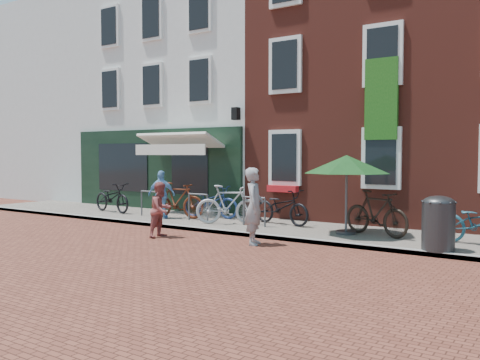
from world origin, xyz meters
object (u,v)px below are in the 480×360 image
Objects in this scene: cafe_person at (162,194)px; bicycle_4 at (282,207)px; woman at (254,206)px; bicycle_5 at (376,213)px; bicycle_3 at (228,205)px; bicycle_0 at (112,198)px; litter_bin at (438,220)px; parasol at (347,161)px; boy at (161,210)px; bicycle_1 at (177,200)px; bicycle_2 at (211,202)px; bicycle_6 at (480,223)px.

cafe_person is 3.89m from bicycle_4.
woman is 0.96× the size of bicycle_5.
bicycle_3 and bicycle_5 have the same top height.
bicycle_3 is at bearing 113.76° from bicycle_5.
bicycle_0 is at bearing 49.58° from woman.
litter_bin is 0.55× the size of parasol.
boy is at bearing 112.91° from cafe_person.
litter_bin is 4.89m from bicycle_4.
cafe_person reaches higher than bicycle_1.
cafe_person reaches higher than bicycle_2.
litter_bin is 2.91m from parasol.
litter_bin reaches higher than bicycle_0.
bicycle_3 is 6.58m from bicycle_6.
bicycle_1 reaches higher than bicycle_2.
cafe_person is at bearing 112.85° from bicycle_5.
parasol is at bearing 157.77° from litter_bin.
boy is at bearing 140.76° from bicycle_3.
bicycle_3 is at bearing 131.81° from bicycle_4.
cafe_person is at bearing -87.67° from bicycle_0.
bicycle_3 is (2.11, -0.22, 0.00)m from bicycle_1.
parasol is 1.58× the size of boy.
bicycle_2 is (-7.24, 1.68, -0.13)m from litter_bin.
bicycle_5 reaches higher than bicycle_2.
woman reaches higher than bicycle_2.
bicycle_6 is at bearing -71.78° from boy.
boy is at bearing -173.16° from bicycle_2.
bicycle_5 is (2.90, -0.43, 0.06)m from bicycle_4.
boy is 0.75× the size of bicycle_3.
bicycle_4 is at bearing -86.79° from bicycle_3.
woman reaches higher than bicycle_1.
cafe_person is 0.80× the size of bicycle_3.
woman is at bearing -164.22° from litter_bin.
bicycle_4 is at bearing 165.06° from parasol.
bicycle_1 is (0.35, 0.32, -0.19)m from cafe_person.
woman is at bearing 139.19° from cafe_person.
bicycle_6 is at bearing -100.30° from bicycle_1.
bicycle_0 is at bearing 92.31° from bicycle_2.
bicycle_3 is (0.47, 2.30, -0.04)m from boy.
cafe_person is 2.62m from bicycle_0.
cafe_person reaches higher than litter_bin.
bicycle_1 reaches higher than bicycle_0.
cafe_person is 0.51m from bicycle_1.
boy reaches higher than bicycle_2.
bicycle_3 is at bearing -83.19° from bicycle_0.
parasol reaches higher than bicycle_3.
bicycle_4 is (-2.18, 0.58, -1.34)m from parasol.
parasol is 1.19× the size of bicycle_5.
boy is 3.56m from bicycle_4.
cafe_person is 0.78× the size of bicycle_0.
litter_bin reaches higher than bicycle_4.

